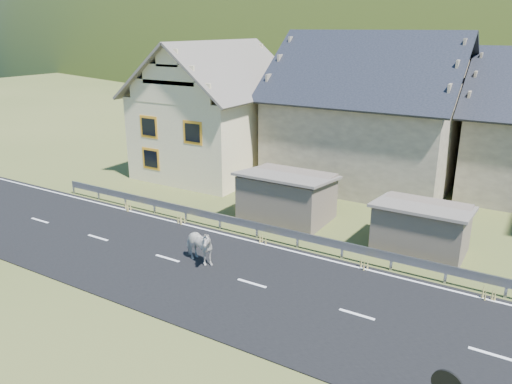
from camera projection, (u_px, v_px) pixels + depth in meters
The scene contains 10 objects.
ground at pixel (252, 284), 18.15m from camera, with size 160.00×160.00×0.00m, color #39441C.
road at pixel (252, 284), 18.14m from camera, with size 60.00×7.00×0.04m, color black.
lane_markings at pixel (252, 283), 18.13m from camera, with size 60.00×6.60×0.01m, color silver.
guardrail at pixel (298, 236), 20.96m from camera, with size 28.10×0.09×0.75m.
shed_left at pixel (287, 197), 24.07m from camera, with size 4.30×3.30×2.40m, color #6B5D50.
shed_right at pixel (421, 229), 20.51m from camera, with size 3.80×2.90×2.20m, color #6B5D50.
house_cream at pixel (216, 103), 31.43m from camera, with size 7.80×9.80×8.30m.
house_stone_a at pixel (370, 103), 29.37m from camera, with size 10.80×9.80×8.90m.
conifer_patch at pixel (292, 38), 132.62m from camera, with size 76.00×50.00×28.00m, color black.
horse at pixel (198, 246), 19.50m from camera, with size 1.75×0.80×1.48m, color beige.
Camera 1 is at (8.47, -13.77, 8.91)m, focal length 35.00 mm.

